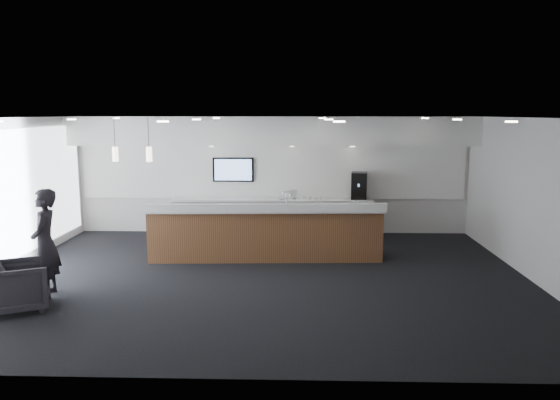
{
  "coord_description": "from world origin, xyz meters",
  "views": [
    {
      "loc": [
        0.63,
        -9.96,
        3.08
      ],
      "look_at": [
        0.28,
        1.3,
        1.28
      ],
      "focal_mm": 35.0,
      "sensor_mm": 36.0,
      "label": 1
    }
  ],
  "objects_px": {
    "coffee_machine": "(359,186)",
    "armchair": "(19,286)",
    "lounge_guest": "(45,243)",
    "service_counter": "(265,233)"
  },
  "relations": [
    {
      "from": "service_counter",
      "to": "coffee_machine",
      "type": "relative_size",
      "value": 7.46
    },
    {
      "from": "service_counter",
      "to": "armchair",
      "type": "xyz_separation_m",
      "value": [
        -3.7,
        -3.16,
        -0.18
      ]
    },
    {
      "from": "armchair",
      "to": "lounge_guest",
      "type": "relative_size",
      "value": 0.47
    },
    {
      "from": "coffee_machine",
      "to": "armchair",
      "type": "bearing_deg",
      "value": -129.17
    },
    {
      "from": "service_counter",
      "to": "lounge_guest",
      "type": "distance_m",
      "value": 4.35
    },
    {
      "from": "armchair",
      "to": "lounge_guest",
      "type": "bearing_deg",
      "value": -35.6
    },
    {
      "from": "service_counter",
      "to": "armchair",
      "type": "height_order",
      "value": "service_counter"
    },
    {
      "from": "coffee_machine",
      "to": "lounge_guest",
      "type": "relative_size",
      "value": 0.36
    },
    {
      "from": "armchair",
      "to": "lounge_guest",
      "type": "distance_m",
      "value": 0.89
    },
    {
      "from": "lounge_guest",
      "to": "service_counter",
      "type": "bearing_deg",
      "value": 113.4
    }
  ]
}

